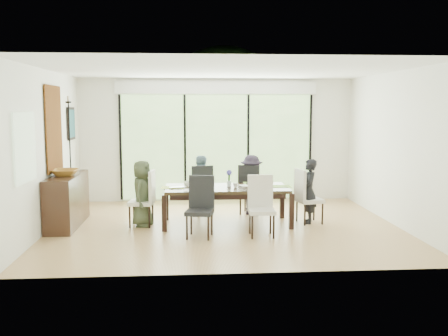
{
  "coord_description": "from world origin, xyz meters",
  "views": [
    {
      "loc": [
        -0.64,
        -8.52,
        2.07
      ],
      "look_at": [
        0.0,
        0.25,
        1.0
      ],
      "focal_mm": 40.0,
      "sensor_mm": 36.0,
      "label": 1
    }
  ],
  "objects": [
    {
      "name": "placemat_far_l",
      "position": [
        -0.41,
        0.56,
        0.68
      ],
      "size": [
        0.39,
        0.29,
        0.01
      ],
      "primitive_type": "cube",
      "color": "#90C345",
      "rests_on": "table_top"
    },
    {
      "name": "foliage_left",
      "position": [
        -1.8,
        5.2,
        1.44
      ],
      "size": [
        3.2,
        3.2,
        3.2
      ],
      "primitive_type": "sphere",
      "color": "#14380F",
      "rests_on": "ground"
    },
    {
      "name": "table_leg_fl",
      "position": [
        -1.04,
        -0.27,
        0.31
      ],
      "size": [
        0.08,
        0.08,
        0.62
      ],
      "primitive_type": "cube",
      "color": "black",
      "rests_on": "floor"
    },
    {
      "name": "foliage_right",
      "position": [
        2.2,
        5.0,
        1.26
      ],
      "size": [
        2.8,
        2.8,
        2.8
      ],
      "primitive_type": "sphere",
      "color": "#14380F",
      "rests_on": "ground"
    },
    {
      "name": "wall_front",
      "position": [
        0.0,
        -2.51,
        1.35
      ],
      "size": [
        6.0,
        0.02,
        2.7
      ],
      "primitive_type": "cube",
      "color": "beige",
      "rests_on": "floor"
    },
    {
      "name": "chair_far_right",
      "position": [
        0.59,
        1.01,
        0.49
      ],
      "size": [
        0.54,
        0.54,
        0.99
      ],
      "primitive_type": null,
      "rotation": [
        0.0,
        0.0,
        2.75
      ],
      "color": "black",
      "rests_on": "floor"
    },
    {
      "name": "floor",
      "position": [
        0.0,
        0.0,
        -0.01
      ],
      "size": [
        6.0,
        5.0,
        0.01
      ],
      "primitive_type": "cube",
      "color": "#9B6C3E",
      "rests_on": "ground"
    },
    {
      "name": "glass_doors",
      "position": [
        0.0,
        2.47,
        1.2
      ],
      "size": [
        4.2,
        0.02,
        2.3
      ],
      "primitive_type": "cube",
      "color": "#598C3F",
      "rests_on": "wall_back"
    },
    {
      "name": "platter_base",
      "position": [
        -0.51,
        -0.14,
        0.69
      ],
      "size": [
        0.23,
        0.23,
        0.02
      ],
      "primitive_type": "cube",
      "color": "white",
      "rests_on": "table_top"
    },
    {
      "name": "hyacinth_blooms",
      "position": [
        0.09,
        0.21,
        0.92
      ],
      "size": [
        0.1,
        0.1,
        0.1
      ],
      "primitive_type": "sphere",
      "color": "#4E45AE",
      "rests_on": "table_top"
    },
    {
      "name": "cup_c",
      "position": [
        0.84,
        0.26,
        0.72
      ],
      "size": [
        0.15,
        0.15,
        0.09
      ],
      "primitive_type": "imported",
      "rotation": [
        0.0,
        0.0,
        3.66
      ],
      "color": "white",
      "rests_on": "table_top"
    },
    {
      "name": "candlestick_pan",
      "position": [
        -2.76,
        0.62,
        2.16
      ],
      "size": [
        0.1,
        0.1,
        0.03
      ],
      "primitive_type": "cylinder",
      "color": "black",
      "rests_on": "sideboard"
    },
    {
      "name": "table_top",
      "position": [
        0.04,
        0.16,
        0.65
      ],
      "size": [
        2.15,
        0.99,
        0.05
      ],
      "primitive_type": "cube",
      "color": "black",
      "rests_on": "floor"
    },
    {
      "name": "cup_b",
      "position": [
        0.19,
        0.06,
        0.71
      ],
      "size": [
        0.12,
        0.12,
        0.08
      ],
      "primitive_type": "imported",
      "rotation": [
        0.0,
        0.0,
        2.06
      ],
      "color": "white",
      "rests_on": "table_top"
    },
    {
      "name": "foliage_mid",
      "position": [
        0.4,
        5.8,
        1.8
      ],
      "size": [
        4.0,
        4.0,
        4.0
      ],
      "primitive_type": "sphere",
      "color": "#14380F",
      "rests_on": "ground"
    },
    {
      "name": "wall_left",
      "position": [
        -3.01,
        0.0,
        1.35
      ],
      "size": [
        0.02,
        5.0,
        2.7
      ],
      "primitive_type": "cube",
      "color": "beige",
      "rests_on": "floor"
    },
    {
      "name": "mullion_b",
      "position": [
        -0.7,
        2.46,
        1.2
      ],
      "size": [
        0.05,
        0.04,
        2.3
      ],
      "primitive_type": "cube",
      "color": "black",
      "rests_on": "wall_back"
    },
    {
      "name": "placemat_paper",
      "position": [
        -0.51,
        -0.14,
        0.68
      ],
      "size": [
        0.39,
        0.29,
        0.01
      ],
      "primitive_type": "cube",
      "color": "white",
      "rests_on": "table_top"
    },
    {
      "name": "deck",
      "position": [
        0.0,
        3.4,
        -0.05
      ],
      "size": [
        6.0,
        1.8,
        0.1
      ],
      "primitive_type": "cube",
      "color": "brown",
      "rests_on": "ground"
    },
    {
      "name": "person_far_right",
      "position": [
        0.59,
        0.99,
        0.58
      ],
      "size": [
        0.6,
        0.44,
        1.16
      ],
      "primitive_type": "imported",
      "rotation": [
        0.0,
        0.0,
        2.94
      ],
      "color": "#241D2B",
      "rests_on": "floor"
    },
    {
      "name": "vase",
      "position": [
        0.09,
        0.21,
        0.73
      ],
      "size": [
        0.07,
        0.07,
        0.11
      ],
      "primitive_type": "cylinder",
      "color": "silver",
      "rests_on": "table_top"
    },
    {
      "name": "art_canvas",
      "position": [
        -2.95,
        1.7,
        1.75
      ],
      "size": [
        0.01,
        0.45,
        0.55
      ],
      "primitive_type": "cube",
      "color": "#17434C",
      "rests_on": "wall_left"
    },
    {
      "name": "chair_left_end",
      "position": [
        -1.46,
        0.16,
        0.49
      ],
      "size": [
        0.45,
        0.45,
        0.99
      ],
      "primitive_type": null,
      "rotation": [
        0.0,
        0.0,
        -1.67
      ],
      "color": "white",
      "rests_on": "floor"
    },
    {
      "name": "papers",
      "position": [
        0.74,
        0.11,
        0.67
      ],
      "size": [
        0.27,
        0.2,
        0.0
      ],
      "primitive_type": "cube",
      "color": "white",
      "rests_on": "table_top"
    },
    {
      "name": "wall_right",
      "position": [
        3.01,
        0.0,
        1.35
      ],
      "size": [
        0.02,
        5.0,
        2.7
      ],
      "primitive_type": "cube",
      "color": "silver",
      "rests_on": "floor"
    },
    {
      "name": "laptop",
      "position": [
        -0.81,
        0.06,
        0.68
      ],
      "size": [
        0.33,
        0.25,
        0.02
      ],
      "primitive_type": "imported",
      "rotation": [
        0.0,
        0.0,
        0.22
      ],
      "color": "silver",
      "rests_on": "table_top"
    },
    {
      "name": "tapestry",
      "position": [
        -2.97,
        0.4,
        1.7
      ],
      "size": [
        0.02,
        1.0,
        1.5
      ],
      "primitive_type": "cube",
      "color": "brown",
      "rests_on": "wall_left"
    },
    {
      "name": "mullion_d",
      "position": [
        2.1,
        2.46,
        1.2
      ],
      "size": [
        0.05,
        0.04,
        2.3
      ],
      "primitive_type": "cube",
      "color": "black",
      "rests_on": "wall_back"
    },
    {
      "name": "table_apron",
      "position": [
        0.04,
        0.16,
        0.57
      ],
      "size": [
        1.97,
        0.81,
        0.09
      ],
      "primitive_type": "cube",
      "color": "black",
      "rests_on": "floor"
    },
    {
      "name": "chair_near_left",
      "position": [
        -0.46,
        -0.71,
        0.49
      ],
      "size": [
        0.49,
        0.49,
        0.99
      ],
      "primitive_type": null,
      "rotation": [
        0.0,
        0.0,
        -0.21
      ],
      "color": "black",
      "rests_on": "floor"
    },
    {
      "name": "chair_far_left",
      "position": [
        -0.41,
        1.01,
        0.49
      ],
      "size": [
        0.49,
        0.49,
        0.99
      ],
      "primitive_type": null,
      "rotation": [
        0.0,
        0.0,
        3.37
      ],
      "color": "black",
      "rests_on": "floor"
    },
    {
      "name": "placemat_left",
      "position": [
        -0.91,
        0.16,
        0.68
      ],
      "size": [
        0.39,
        0.29,
        0.01
      ],
      "primitive_type": "cube",
      "color": "#AEC446",
      "rests_on": "table_top"
    },
    {
      "name": "table_leg_bl",
      "position": [
        -1.04,
        0.59,
        0.31
      ],
      "size": [
        0.08,
        0.08,
        0.62
      ],
      "primitive_type": "cube",
      "color": "black",
      "rests_on": "floor"
    },
    {
      "name": "table_leg_fr",
      "position": [
        1.12,
        -0.27,
        0.31
      ],
      "size": [
        0.08,
        0.08,
        0.62
      ],
      "primitive_type": "cube",
      "color": "black",
      "rests_on": "floor"
    },
    {
      "name": "table_leg_br",
      "position": [
        1.12,
        0.59,
        0.31
      ],
      "size": [
        0.08,
        0.08,
        0.62
      ],
      "primitive_type": "cube",
      "color": "black",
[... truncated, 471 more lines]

